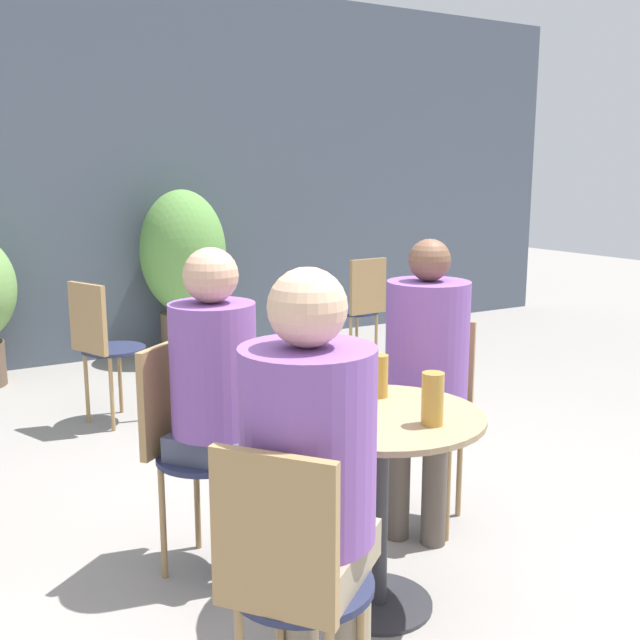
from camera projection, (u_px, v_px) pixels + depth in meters
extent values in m
plane|color=gray|center=(334.00, 606.00, 2.63)|extent=(20.00, 20.00, 0.00)
cube|color=#4C5666|center=(60.00, 171.00, 5.70)|extent=(10.00, 0.06, 3.00)
cylinder|color=#2D2D33|center=(378.00, 603.00, 2.63)|extent=(0.38, 0.38, 0.01)
cylinder|color=#2D2D33|center=(379.00, 512.00, 2.57)|extent=(0.06, 0.06, 0.67)
cylinder|color=#997F5B|center=(381.00, 416.00, 2.50)|extent=(0.70, 0.70, 0.02)
cylinder|color=#232847|center=(427.00, 423.00, 3.16)|extent=(0.37, 0.37, 0.02)
cylinder|color=#9E7A4C|center=(459.00, 468.00, 3.27)|extent=(0.02, 0.02, 0.44)
cylinder|color=#9E7A4C|center=(406.00, 461.00, 3.36)|extent=(0.02, 0.02, 0.44)
cylinder|color=#9E7A4C|center=(448.00, 490.00, 3.05)|extent=(0.02, 0.02, 0.44)
cylinder|color=#9E7A4C|center=(390.00, 481.00, 3.14)|extent=(0.02, 0.02, 0.44)
cube|color=#9E7A4C|center=(438.00, 365.00, 3.27)|extent=(0.22, 0.27, 0.41)
cylinder|color=#232847|center=(206.00, 457.00, 2.79)|extent=(0.37, 0.37, 0.02)
cylinder|color=#9E7A4C|center=(197.00, 496.00, 2.99)|extent=(0.02, 0.02, 0.44)
cylinder|color=#9E7A4C|center=(163.00, 523.00, 2.77)|extent=(0.02, 0.02, 0.44)
cylinder|color=#9E7A4C|center=(252.00, 506.00, 2.90)|extent=(0.02, 0.02, 0.44)
cylinder|color=#9E7A4C|center=(221.00, 534.00, 2.68)|extent=(0.02, 0.02, 0.44)
cube|color=#9E7A4C|center=(166.00, 397.00, 2.81)|extent=(0.27, 0.22, 0.41)
cylinder|color=#232847|center=(302.00, 584.00, 1.93)|extent=(0.37, 0.37, 0.02)
cylinder|color=#9E7A4C|center=(280.00, 628.00, 2.13)|extent=(0.02, 0.02, 0.44)
cube|color=#9E7A4C|center=(274.00, 537.00, 1.73)|extent=(0.22, 0.27, 0.41)
cylinder|color=#232847|center=(114.00, 349.00, 4.48)|extent=(0.37, 0.37, 0.02)
cylinder|color=#9E7A4C|center=(87.00, 387.00, 4.51)|extent=(0.02, 0.02, 0.44)
cylinder|color=#9E7A4C|center=(112.00, 395.00, 4.36)|extent=(0.02, 0.02, 0.44)
cylinder|color=#9E7A4C|center=(120.00, 379.00, 4.69)|extent=(0.02, 0.02, 0.44)
cylinder|color=#9E7A4C|center=(145.00, 385.00, 4.55)|extent=(0.02, 0.02, 0.44)
cube|color=#9E7A4C|center=(88.00, 318.00, 4.31)|extent=(0.14, 0.31, 0.41)
cylinder|color=#232847|center=(354.00, 311.00, 5.69)|extent=(0.37, 0.37, 0.02)
cylinder|color=#9E7A4C|center=(351.00, 346.00, 5.57)|extent=(0.02, 0.02, 0.44)
cylinder|color=#9E7A4C|center=(376.00, 342.00, 5.70)|extent=(0.02, 0.02, 0.44)
cylinder|color=#9E7A4C|center=(332.00, 340.00, 5.77)|extent=(0.02, 0.02, 0.44)
cylinder|color=#9E7A4C|center=(357.00, 336.00, 5.90)|extent=(0.02, 0.02, 0.44)
cube|color=#9E7A4C|center=(368.00, 286.00, 5.51)|extent=(0.32, 0.05, 0.41)
cylinder|color=brown|center=(398.00, 487.00, 3.08)|extent=(0.10, 0.10, 0.44)
cylinder|color=brown|center=(434.00, 493.00, 3.03)|extent=(0.10, 0.10, 0.44)
cube|color=brown|center=(425.00, 412.00, 3.11)|extent=(0.43, 0.43, 0.10)
cylinder|color=#7A4C9E|center=(427.00, 342.00, 3.06)|extent=(0.34, 0.34, 0.50)
sphere|color=brown|center=(430.00, 260.00, 2.99)|extent=(0.17, 0.17, 0.17)
cylinder|color=#42475B|center=(236.00, 530.00, 2.72)|extent=(0.09, 0.09, 0.44)
cylinder|color=#42475B|center=(254.00, 514.00, 2.84)|extent=(0.09, 0.09, 0.44)
cube|color=#42475B|center=(215.00, 444.00, 2.77)|extent=(0.39, 0.40, 0.09)
cylinder|color=#7A4C9E|center=(213.00, 368.00, 2.71)|extent=(0.31, 0.31, 0.48)
sphere|color=tan|center=(211.00, 275.00, 2.64)|extent=(0.20, 0.20, 0.20)
cylinder|color=gray|center=(352.00, 634.00, 2.10)|extent=(0.11, 0.11, 0.44)
cylinder|color=gray|center=(301.00, 622.00, 2.16)|extent=(0.11, 0.11, 0.44)
cube|color=gray|center=(308.00, 554.00, 1.95)|extent=(0.45, 0.44, 0.11)
cylinder|color=#7A4C9E|center=(308.00, 444.00, 1.90)|extent=(0.35, 0.35, 0.50)
sphere|color=#DBAD89|center=(307.00, 307.00, 1.83)|extent=(0.20, 0.20, 0.20)
cylinder|color=#B28433|center=(433.00, 399.00, 2.37)|extent=(0.07, 0.07, 0.17)
cylinder|color=#B28433|center=(379.00, 376.00, 2.67)|extent=(0.06, 0.06, 0.15)
cylinder|color=#B28433|center=(333.00, 399.00, 2.39)|extent=(0.06, 0.06, 0.16)
cylinder|color=brown|center=(186.00, 335.00, 6.10)|extent=(0.40, 0.40, 0.38)
ellipsoid|color=#609947|center=(183.00, 252.00, 5.96)|extent=(0.68, 0.68, 0.98)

